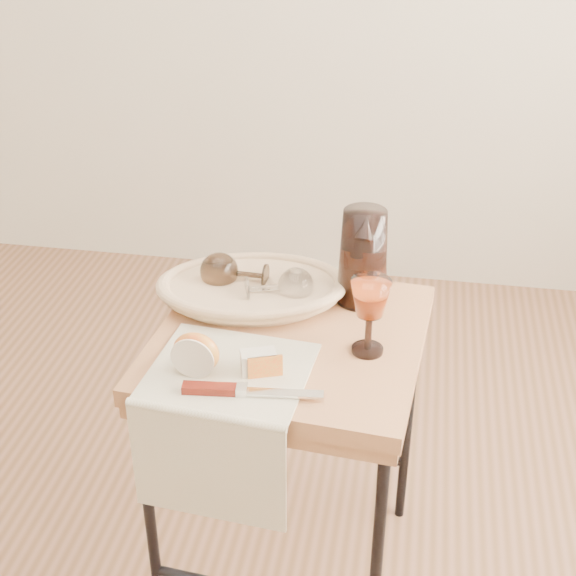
% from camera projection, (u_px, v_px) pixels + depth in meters
% --- Properties ---
extents(side_table, '(0.58, 0.58, 0.69)m').
position_uv_depth(side_table, '(289.00, 460.00, 1.85)').
color(side_table, brown).
rests_on(side_table, floor).
extents(tea_towel, '(0.32, 0.30, 0.01)m').
position_uv_depth(tea_towel, '(229.00, 372.00, 1.56)').
color(tea_towel, beige).
rests_on(tea_towel, side_table).
extents(bread_basket, '(0.41, 0.32, 0.05)m').
position_uv_depth(bread_basket, '(252.00, 291.00, 1.78)').
color(bread_basket, tan).
rests_on(bread_basket, side_table).
extents(goblet_lying_a, '(0.14, 0.09, 0.09)m').
position_uv_depth(goblet_lying_a, '(239.00, 274.00, 1.79)').
color(goblet_lying_a, brown).
rests_on(goblet_lying_a, bread_basket).
extents(goblet_lying_b, '(0.15, 0.12, 0.08)m').
position_uv_depth(goblet_lying_b, '(275.00, 287.00, 1.74)').
color(goblet_lying_b, white).
rests_on(goblet_lying_b, bread_basket).
extents(pitcher, '(0.17, 0.25, 0.25)m').
position_uv_depth(pitcher, '(363.00, 257.00, 1.74)').
color(pitcher, black).
rests_on(pitcher, side_table).
extents(wine_goblet, '(0.10, 0.10, 0.16)m').
position_uv_depth(wine_goblet, '(369.00, 316.00, 1.58)').
color(wine_goblet, white).
rests_on(wine_goblet, side_table).
extents(apple_half, '(0.09, 0.05, 0.08)m').
position_uv_depth(apple_half, '(196.00, 352.00, 1.53)').
color(apple_half, red).
rests_on(apple_half, tea_towel).
extents(apple_wedge, '(0.07, 0.06, 0.04)m').
position_uv_depth(apple_wedge, '(258.00, 362.00, 1.54)').
color(apple_wedge, beige).
rests_on(apple_wedge, tea_towel).
extents(table_knife, '(0.26, 0.05, 0.02)m').
position_uv_depth(table_knife, '(247.00, 389.00, 1.49)').
color(table_knife, silver).
rests_on(table_knife, tea_towel).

